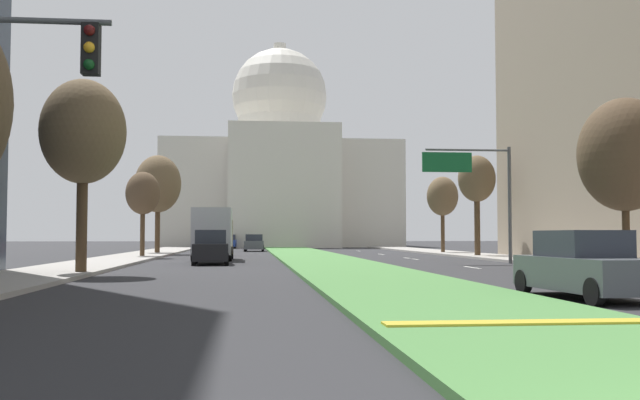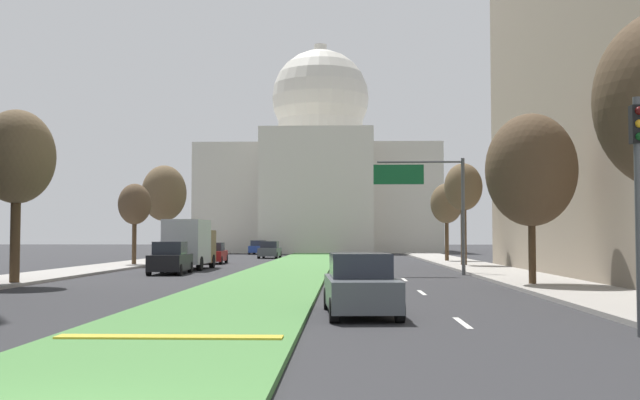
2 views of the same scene
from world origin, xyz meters
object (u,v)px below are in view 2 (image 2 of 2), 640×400
at_px(sedan_midblock, 170,259).
at_px(sedan_very_far, 259,248).
at_px(street_tree_left_mid, 17,158).
at_px(street_tree_right_mid, 531,170).
at_px(street_tree_left_distant, 164,194).
at_px(sedan_far_horizon, 270,250).
at_px(sedan_distant, 213,254).
at_px(capitol_building, 320,180).
at_px(traffic_light_near_right, 638,183).
at_px(street_tree_right_far, 463,188).
at_px(street_tree_right_distant, 446,204).
at_px(sedan_lead_stopped, 360,286).
at_px(box_truck_delivery, 190,244).
at_px(street_tree_left_far, 135,205).
at_px(overhead_guide_sign, 430,192).

relative_size(sedan_midblock, sedan_very_far, 0.94).
distance_m(street_tree_left_mid, sedan_midblock, 11.94).
distance_m(street_tree_right_mid, sedan_very_far, 58.70).
xyz_separation_m(street_tree_left_distant, sedan_far_horizon, (7.99, 9.87, -4.98)).
relative_size(sedan_distant, sedan_very_far, 0.99).
relative_size(capitol_building, street_tree_right_mid, 4.24).
xyz_separation_m(traffic_light_near_right, street_tree_right_far, (1.92, 36.12, 2.18)).
height_order(capitol_building, street_tree_right_distant, capitol_building).
xyz_separation_m(capitol_building, street_tree_right_far, (11.79, -51.77, -4.52)).
bearing_deg(street_tree_left_distant, sedan_very_far, 78.43).
xyz_separation_m(capitol_building, sedan_midblock, (-6.43, -62.07, -9.16)).
distance_m(traffic_light_near_right, sedan_lead_stopped, 7.72).
relative_size(sedan_very_far, box_truck_delivery, 0.73).
bearing_deg(sedan_far_horizon, sedan_midblock, -94.86).
height_order(street_tree_right_mid, sedan_distant, street_tree_right_mid).
height_order(traffic_light_near_right, street_tree_left_distant, street_tree_left_distant).
bearing_deg(street_tree_left_far, sedan_very_far, 81.82).
height_order(street_tree_left_distant, sedan_far_horizon, street_tree_left_distant).
bearing_deg(traffic_light_near_right, sedan_lead_stopped, 144.45).
distance_m(street_tree_left_mid, street_tree_right_far, 30.46).
bearing_deg(sedan_midblock, street_tree_left_far, 115.36).
bearing_deg(sedan_midblock, street_tree_left_mid, -114.21).
bearing_deg(street_tree_right_mid, traffic_light_near_right, -95.78).
bearing_deg(sedan_midblock, sedan_far_horizon, 85.14).
bearing_deg(sedan_lead_stopped, street_tree_right_far, 76.15).
bearing_deg(box_truck_delivery, street_tree_left_far, 135.45).
bearing_deg(street_tree_left_mid, sedan_lead_stopped, -37.94).
bearing_deg(sedan_distant, street_tree_left_far, -134.36).
distance_m(overhead_guide_sign, street_tree_right_distant, 20.28).
xyz_separation_m(capitol_building, street_tree_right_distant, (11.84, -42.63, -5.21)).
distance_m(street_tree_left_mid, sedan_lead_stopped, 19.43).
bearing_deg(street_tree_right_mid, sedan_distant, 125.04).
bearing_deg(sedan_very_far, traffic_light_near_right, -76.93).
height_order(street_tree_left_far, box_truck_delivery, street_tree_left_far).
xyz_separation_m(street_tree_right_far, street_tree_left_distant, (-23.63, 10.15, 0.26)).
xyz_separation_m(street_tree_left_distant, box_truck_delivery, (5.24, -14.40, -4.08)).
distance_m(street_tree_left_far, street_tree_right_far, 23.49).
bearing_deg(sedan_lead_stopped, overhead_guide_sign, 78.40).
height_order(sedan_distant, sedan_far_horizon, same).
height_order(traffic_light_near_right, box_truck_delivery, traffic_light_near_right).
xyz_separation_m(capitol_building, street_tree_left_far, (-11.67, -51.03, -5.60)).
bearing_deg(box_truck_delivery, street_tree_right_distant, 35.97).
distance_m(street_tree_left_mid, box_truck_delivery, 17.08).
bearing_deg(street_tree_right_distant, street_tree_right_far, -90.36).
bearing_deg(sedan_distant, street_tree_right_distant, 10.50).
xyz_separation_m(street_tree_right_mid, sedan_lead_stopped, (-7.53, -11.47, -4.19)).
height_order(street_tree_left_mid, sedan_very_far, street_tree_left_mid).
relative_size(overhead_guide_sign, sedan_distant, 1.40).
distance_m(capitol_building, street_tree_left_distant, 43.48).
xyz_separation_m(street_tree_left_far, street_tree_right_distant, (23.51, 8.40, 0.39)).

